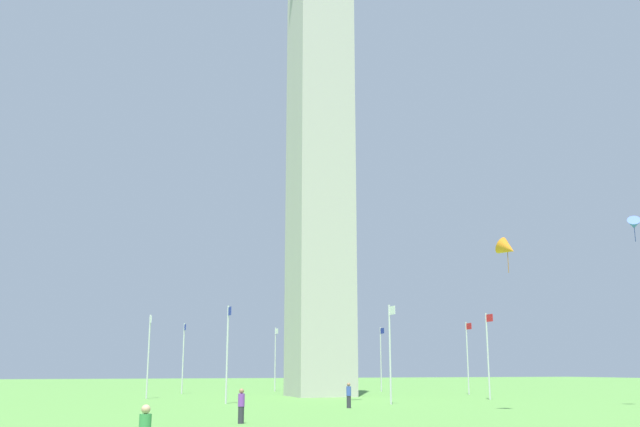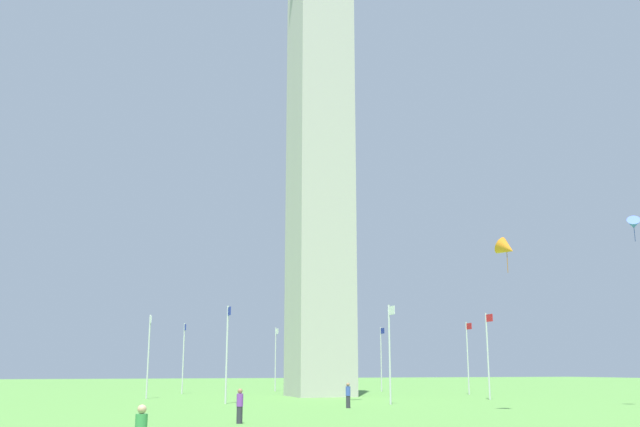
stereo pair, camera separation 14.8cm
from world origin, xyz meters
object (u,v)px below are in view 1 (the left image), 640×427
at_px(flagpole_n, 390,349).
at_px(flagpole_nw, 227,349).
at_px(flagpole_e, 468,354).
at_px(flagpole_sw, 183,355).
at_px(obelisk_monument, 320,140).
at_px(flagpole_s, 275,356).
at_px(kite_orange_delta, 507,248).
at_px(flagpole_w, 149,352).
at_px(kite_blue_delta, 634,224).
at_px(person_blue_shirt, 349,395).
at_px(person_purple_shirt, 241,406).
at_px(flagpole_se, 381,356).
at_px(flagpole_ne, 488,351).

xyz_separation_m(flagpole_n, flagpole_nw, (-4.73, -11.43, 0.00)).
bearing_deg(flagpole_e, flagpole_nw, -67.50).
bearing_deg(flagpole_e, flagpole_sw, -112.50).
distance_m(obelisk_monument, flagpole_s, 26.84).
height_order(flagpole_e, kite_orange_delta, kite_orange_delta).
relative_size(flagpole_w, kite_blue_delta, 3.91).
bearing_deg(kite_orange_delta, flagpole_n, -163.91).
distance_m(obelisk_monument, flagpole_w, 26.88).
height_order(flagpole_w, person_blue_shirt, flagpole_w).
relative_size(flagpole_n, person_purple_shirt, 4.45).
height_order(flagpole_n, kite_orange_delta, kite_orange_delta).
bearing_deg(flagpole_se, flagpole_ne, -0.00).
xyz_separation_m(flagpole_sw, person_blue_shirt, (31.16, 6.65, -3.22)).
xyz_separation_m(flagpole_se, flagpole_nw, (22.85, -22.85, 0.00)).
bearing_deg(flagpole_sw, flagpole_n, 22.50).
bearing_deg(kite_orange_delta, flagpole_e, 154.66).
height_order(flagpole_ne, flagpole_e, same).
xyz_separation_m(flagpole_n, flagpole_sw, (-27.59, -11.43, 0.00)).
xyz_separation_m(flagpole_ne, flagpole_nw, (-0.00, -22.85, 0.00)).
relative_size(obelisk_monument, person_purple_shirt, 30.99).
height_order(flagpole_ne, person_purple_shirt, flagpole_ne).
relative_size(flagpole_e, flagpole_se, 1.00).
height_order(flagpole_n, kite_blue_delta, kite_blue_delta).
distance_m(flagpole_e, person_purple_shirt, 43.69).
bearing_deg(flagpole_s, person_blue_shirt, -7.58).
relative_size(flagpole_nw, person_blue_shirt, 4.42).
height_order(obelisk_monument, flagpole_sw, obelisk_monument).
height_order(flagpole_n, flagpole_w, same).
height_order(obelisk_monument, person_purple_shirt, obelisk_monument).
distance_m(flagpole_n, kite_blue_delta, 19.84).
distance_m(flagpole_n, person_purple_shirt, 20.97).
bearing_deg(flagpole_s, flagpole_se, 67.50).
height_order(person_purple_shirt, person_blue_shirt, person_blue_shirt).
relative_size(flagpole_nw, person_purple_shirt, 4.45).
relative_size(flagpole_n, flagpole_s, 1.00).
bearing_deg(obelisk_monument, flagpole_w, -89.77).
relative_size(flagpole_n, flagpole_e, 1.00).
relative_size(flagpole_ne, flagpole_s, 1.00).
distance_m(flagpole_se, flagpole_w, 29.86).
relative_size(obelisk_monument, flagpole_n, 6.96).
xyz_separation_m(flagpole_n, person_purple_shirt, (14.63, -14.67, -3.23)).
distance_m(flagpole_ne, flagpole_e, 12.37).
relative_size(person_purple_shirt, kite_orange_delta, 0.72).
bearing_deg(flagpole_w, kite_blue_delta, 50.41).
xyz_separation_m(flagpole_n, flagpole_se, (-27.59, 11.43, 0.00)).
xyz_separation_m(flagpole_e, flagpole_nw, (11.43, -27.59, 0.00)).
bearing_deg(flagpole_ne, flagpole_nw, -90.00).
bearing_deg(flagpole_nw, flagpole_w, -157.50).
distance_m(flagpole_se, kite_orange_delta, 40.07).
relative_size(obelisk_monument, flagpole_sw, 6.96).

